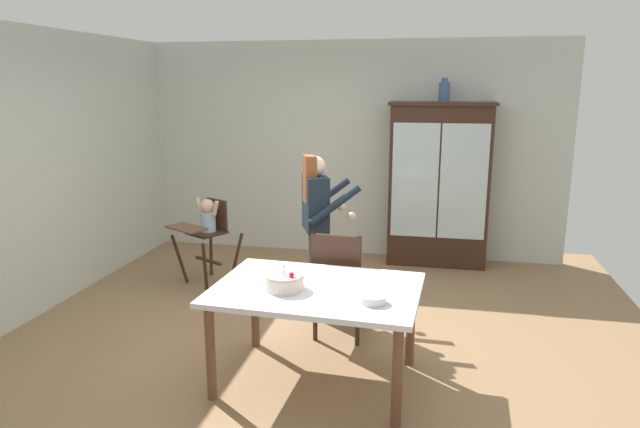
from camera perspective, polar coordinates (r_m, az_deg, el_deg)
ground_plane at (r=5.07m, az=-1.72°, el=-12.31°), size 6.24×6.24×0.00m
wall_back at (r=7.21m, az=3.08°, el=6.51°), size 5.32×0.06×2.70m
wall_left at (r=5.85m, az=-27.82°, el=3.49°), size 0.06×5.32×2.70m
china_cabinet at (r=6.92m, az=11.94°, el=2.95°), size 1.23×0.48×1.97m
ceramic_vase at (r=6.82m, az=12.48°, el=12.05°), size 0.13×0.13×0.27m
high_chair_with_toddler at (r=6.29m, az=-11.39°, el=-1.15°), size 0.78×0.84×0.95m
adult_person at (r=5.28m, az=-0.37°, el=-0.09°), size 0.64×0.63×1.53m
dining_table at (r=4.12m, az=-0.37°, el=-8.55°), size 1.53×1.11×0.74m
birthday_cake at (r=4.04m, az=-3.63°, el=-6.90°), size 0.28×0.28×0.19m
serving_bowl at (r=3.82m, az=5.37°, el=-8.57°), size 0.18×0.18×0.05m
dining_chair_far_side at (r=4.82m, az=1.90°, el=-6.50°), size 0.46×0.46×0.96m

